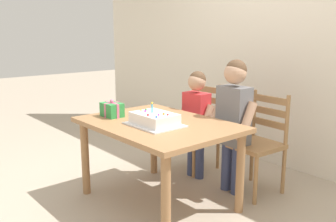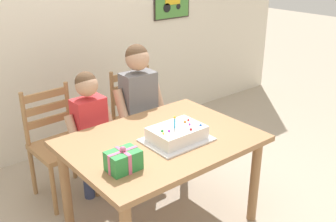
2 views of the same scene
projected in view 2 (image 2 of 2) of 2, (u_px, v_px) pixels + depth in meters
back_wall at (53, 22)px, 3.70m from camera, size 6.40×0.11×2.60m
dining_table at (162, 151)px, 2.78m from camera, size 1.30×0.95×0.72m
birthday_cake at (177, 134)px, 2.70m from camera, size 0.44×0.34×0.19m
gift_box_red_large at (123, 160)px, 2.34m from camera, size 0.20×0.15×0.16m
chair_left at (59, 144)px, 3.22m from camera, size 0.44×0.44×0.92m
chair_right at (139, 119)px, 3.69m from camera, size 0.45×0.45×0.92m
child_older at (139, 100)px, 3.36m from camera, size 0.45×0.26×1.23m
child_younger at (90, 124)px, 3.11m from camera, size 0.40×0.23×1.09m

